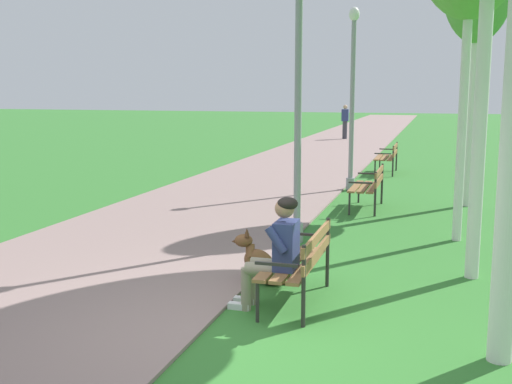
{
  "coord_description": "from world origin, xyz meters",
  "views": [
    {
      "loc": [
        1.91,
        -5.55,
        2.37
      ],
      "look_at": [
        -0.63,
        3.07,
        0.9
      ],
      "focal_mm": 44.12,
      "sensor_mm": 36.0,
      "label": 1
    }
  ],
  "objects_px": {
    "park_bench_mid": "(370,184)",
    "lamp_post_mid": "(352,98)",
    "pedestrian_distant": "(345,122)",
    "park_bench_near": "(301,259)",
    "person_seated_on_near_bench": "(276,249)",
    "park_bench_far": "(388,156)",
    "dog_brown": "(263,264)",
    "lamp_post_near": "(298,103)"
  },
  "relations": [
    {
      "from": "park_bench_near",
      "to": "park_bench_far",
      "type": "xyz_separation_m",
      "value": [
        0.02,
        11.51,
        0.0
      ]
    },
    {
      "from": "pedestrian_distant",
      "to": "person_seated_on_near_bench",
      "type": "bearing_deg",
      "value": -83.31
    },
    {
      "from": "park_bench_mid",
      "to": "lamp_post_near",
      "type": "xyz_separation_m",
      "value": [
        -0.79,
        -3.06,
        1.65
      ]
    },
    {
      "from": "park_bench_far",
      "to": "person_seated_on_near_bench",
      "type": "xyz_separation_m",
      "value": [
        -0.23,
        -11.79,
        0.17
      ]
    },
    {
      "from": "park_bench_mid",
      "to": "park_bench_far",
      "type": "bearing_deg",
      "value": 90.94
    },
    {
      "from": "park_bench_mid",
      "to": "dog_brown",
      "type": "relative_size",
      "value": 1.85
    },
    {
      "from": "person_seated_on_near_bench",
      "to": "lamp_post_near",
      "type": "bearing_deg",
      "value": 98.63
    },
    {
      "from": "person_seated_on_near_bench",
      "to": "dog_brown",
      "type": "height_order",
      "value": "person_seated_on_near_bench"
    },
    {
      "from": "park_bench_far",
      "to": "dog_brown",
      "type": "relative_size",
      "value": 1.85
    },
    {
      "from": "park_bench_near",
      "to": "person_seated_on_near_bench",
      "type": "distance_m",
      "value": 0.39
    },
    {
      "from": "park_bench_mid",
      "to": "lamp_post_mid",
      "type": "xyz_separation_m",
      "value": [
        -0.7,
        2.26,
        1.67
      ]
    },
    {
      "from": "dog_brown",
      "to": "lamp_post_mid",
      "type": "relative_size",
      "value": 0.19
    },
    {
      "from": "park_bench_far",
      "to": "lamp_post_mid",
      "type": "xyz_separation_m",
      "value": [
        -0.6,
        -3.38,
        1.67
      ]
    },
    {
      "from": "park_bench_near",
      "to": "park_bench_mid",
      "type": "relative_size",
      "value": 1.0
    },
    {
      "from": "park_bench_near",
      "to": "dog_brown",
      "type": "height_order",
      "value": "park_bench_near"
    },
    {
      "from": "lamp_post_near",
      "to": "lamp_post_mid",
      "type": "distance_m",
      "value": 5.32
    },
    {
      "from": "park_bench_far",
      "to": "person_seated_on_near_bench",
      "type": "height_order",
      "value": "person_seated_on_near_bench"
    },
    {
      "from": "park_bench_far",
      "to": "lamp_post_mid",
      "type": "bearing_deg",
      "value": -100.11
    },
    {
      "from": "park_bench_mid",
      "to": "dog_brown",
      "type": "height_order",
      "value": "park_bench_mid"
    },
    {
      "from": "pedestrian_distant",
      "to": "park_bench_mid",
      "type": "bearing_deg",
      "value": -79.96
    },
    {
      "from": "person_seated_on_near_bench",
      "to": "park_bench_near",
      "type": "bearing_deg",
      "value": 53.48
    },
    {
      "from": "park_bench_mid",
      "to": "park_bench_far",
      "type": "height_order",
      "value": "same"
    },
    {
      "from": "park_bench_mid",
      "to": "person_seated_on_near_bench",
      "type": "xyz_separation_m",
      "value": [
        -0.32,
        -6.14,
        0.17
      ]
    },
    {
      "from": "lamp_post_near",
      "to": "person_seated_on_near_bench",
      "type": "bearing_deg",
      "value": -81.37
    },
    {
      "from": "park_bench_far",
      "to": "lamp_post_near",
      "type": "height_order",
      "value": "lamp_post_near"
    },
    {
      "from": "dog_brown",
      "to": "pedestrian_distant",
      "type": "relative_size",
      "value": 0.49
    },
    {
      "from": "park_bench_near",
      "to": "lamp_post_near",
      "type": "distance_m",
      "value": 3.32
    },
    {
      "from": "park_bench_near",
      "to": "lamp_post_near",
      "type": "relative_size",
      "value": 0.36
    },
    {
      "from": "lamp_post_mid",
      "to": "dog_brown",
      "type": "bearing_deg",
      "value": -90.01
    },
    {
      "from": "park_bench_near",
      "to": "park_bench_mid",
      "type": "distance_m",
      "value": 5.86
    },
    {
      "from": "person_seated_on_near_bench",
      "to": "lamp_post_near",
      "type": "height_order",
      "value": "lamp_post_near"
    },
    {
      "from": "park_bench_near",
      "to": "pedestrian_distant",
      "type": "height_order",
      "value": "pedestrian_distant"
    },
    {
      "from": "lamp_post_mid",
      "to": "pedestrian_distant",
      "type": "relative_size",
      "value": 2.56
    },
    {
      "from": "lamp_post_mid",
      "to": "pedestrian_distant",
      "type": "distance_m",
      "value": 15.46
    },
    {
      "from": "park_bench_mid",
      "to": "pedestrian_distant",
      "type": "height_order",
      "value": "pedestrian_distant"
    },
    {
      "from": "park_bench_far",
      "to": "pedestrian_distant",
      "type": "xyz_separation_m",
      "value": [
        -3.0,
        11.83,
        0.33
      ]
    },
    {
      "from": "park_bench_near",
      "to": "lamp_post_mid",
      "type": "xyz_separation_m",
      "value": [
        -0.58,
        8.13,
        1.67
      ]
    },
    {
      "from": "park_bench_mid",
      "to": "park_bench_near",
      "type": "bearing_deg",
      "value": -91.12
    },
    {
      "from": "dog_brown",
      "to": "park_bench_far",
      "type": "bearing_deg",
      "value": 86.85
    },
    {
      "from": "park_bench_mid",
      "to": "lamp_post_mid",
      "type": "height_order",
      "value": "lamp_post_mid"
    },
    {
      "from": "pedestrian_distant",
      "to": "park_bench_near",
      "type": "bearing_deg",
      "value": -82.73
    },
    {
      "from": "park_bench_far",
      "to": "lamp_post_near",
      "type": "distance_m",
      "value": 8.88
    }
  ]
}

